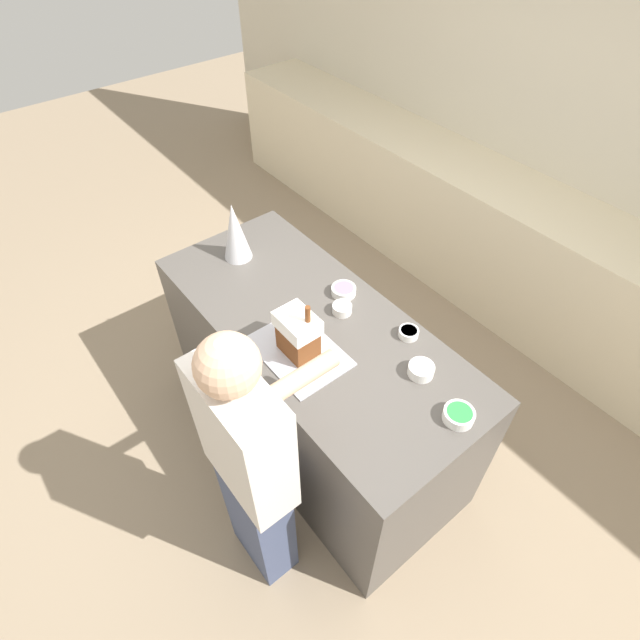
# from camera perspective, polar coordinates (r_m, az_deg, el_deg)

# --- Properties ---
(ground_plane) EXTENTS (12.00, 12.00, 0.00)m
(ground_plane) POSITION_cam_1_polar(r_m,az_deg,el_deg) (3.15, -0.61, -12.27)
(ground_plane) COLOR gray
(wall_back) EXTENTS (8.00, 0.05, 2.60)m
(wall_back) POSITION_cam_1_polar(r_m,az_deg,el_deg) (3.68, 28.17, 18.92)
(wall_back) COLOR beige
(wall_back) RESTS_ON ground_plane
(back_cabinet_block) EXTENTS (6.00, 0.60, 0.92)m
(back_cabinet_block) POSITION_cam_1_polar(r_m,az_deg,el_deg) (3.82, 21.45, 6.96)
(back_cabinet_block) COLOR beige
(back_cabinet_block) RESTS_ON ground_plane
(kitchen_island) EXTENTS (1.81, 0.79, 0.95)m
(kitchen_island) POSITION_cam_1_polar(r_m,az_deg,el_deg) (2.76, -0.68, -7.10)
(kitchen_island) COLOR #514C47
(kitchen_island) RESTS_ON ground_plane
(baking_tray) EXTENTS (0.45, 0.32, 0.01)m
(baking_tray) POSITION_cam_1_polar(r_m,az_deg,el_deg) (2.27, -2.46, -3.60)
(baking_tray) COLOR #B2B2BC
(baking_tray) RESTS_ON kitchen_island
(gingerbread_house) EXTENTS (0.19, 0.14, 0.30)m
(gingerbread_house) POSITION_cam_1_polar(r_m,az_deg,el_deg) (2.18, -2.54, -1.55)
(gingerbread_house) COLOR brown
(gingerbread_house) RESTS_ON baking_tray
(decorative_tree) EXTENTS (0.15, 0.15, 0.33)m
(decorative_tree) POSITION_cam_1_polar(r_m,az_deg,el_deg) (2.70, -9.69, 9.94)
(decorative_tree) COLOR silver
(decorative_tree) RESTS_ON kitchen_island
(candy_bowl_behind_tray) EXTENTS (0.10, 0.10, 0.04)m
(candy_bowl_behind_tray) POSITION_cam_1_polar(r_m,az_deg,el_deg) (2.43, 2.54, 1.35)
(candy_bowl_behind_tray) COLOR silver
(candy_bowl_behind_tray) RESTS_ON kitchen_island
(candy_bowl_beside_tree) EXTENTS (0.13, 0.13, 0.04)m
(candy_bowl_beside_tree) POSITION_cam_1_polar(r_m,az_deg,el_deg) (2.53, 2.72, 3.42)
(candy_bowl_beside_tree) COLOR white
(candy_bowl_beside_tree) RESTS_ON kitchen_island
(candy_bowl_near_tray_right) EXTENTS (0.09, 0.09, 0.04)m
(candy_bowl_near_tray_right) POSITION_cam_1_polar(r_m,az_deg,el_deg) (2.36, 10.09, -1.41)
(candy_bowl_near_tray_right) COLOR white
(candy_bowl_near_tray_right) RESTS_ON kitchen_island
(candy_bowl_far_left) EXTENTS (0.13, 0.13, 0.05)m
(candy_bowl_far_left) POSITION_cam_1_polar(r_m,az_deg,el_deg) (2.11, 15.58, -10.41)
(candy_bowl_far_left) COLOR white
(candy_bowl_far_left) RESTS_ON kitchen_island
(candy_bowl_near_tray_left) EXTENTS (0.11, 0.11, 0.05)m
(candy_bowl_near_tray_left) POSITION_cam_1_polar(r_m,az_deg,el_deg) (2.21, 11.48, -5.57)
(candy_bowl_near_tray_left) COLOR white
(candy_bowl_near_tray_left) RESTS_ON kitchen_island
(person) EXTENTS (0.42, 0.53, 1.61)m
(person) POSITION_cam_1_polar(r_m,az_deg,el_deg) (2.09, -7.90, -16.71)
(person) COLOR #424C6B
(person) RESTS_ON ground_plane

